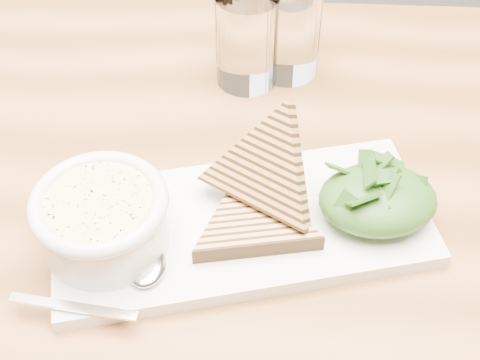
{
  "coord_description": "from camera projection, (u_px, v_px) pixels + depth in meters",
  "views": [
    {
      "loc": [
        0.1,
        -0.63,
        1.27
      ],
      "look_at": [
        0.13,
        -0.2,
        0.82
      ],
      "focal_mm": 50.0,
      "sensor_mm": 36.0,
      "label": 1
    }
  ],
  "objects": [
    {
      "name": "bowl_rim",
      "position": [
        98.0,
        202.0,
        0.58
      ],
      "size": [
        0.12,
        0.12,
        0.01
      ],
      "primitive_type": "torus",
      "color": "white",
      "rests_on": "soup_bowl"
    },
    {
      "name": "sandwich_flat",
      "position": [
        253.0,
        222.0,
        0.62
      ],
      "size": [
        0.15,
        0.15,
        0.02
      ],
      "primitive_type": null,
      "rotation": [
        0.0,
        0.0,
        0.06
      ],
      "color": "tan",
      "rests_on": "platter"
    },
    {
      "name": "table_top",
      "position": [
        318.0,
        261.0,
        0.64
      ],
      "size": [
        1.39,
        1.03,
        0.04
      ],
      "primitive_type": "cube",
      "rotation": [
        0.0,
        0.0,
        -0.13
      ],
      "color": "#A06234",
      "rests_on": "ground"
    },
    {
      "name": "glass_far",
      "position": [
        289.0,
        29.0,
        0.78
      ],
      "size": [
        0.07,
        0.07,
        0.11
      ],
      "primitive_type": "cylinder",
      "color": "white",
      "rests_on": "table_top"
    },
    {
      "name": "glass_near",
      "position": [
        247.0,
        40.0,
        0.77
      ],
      "size": [
        0.07,
        0.07,
        0.11
      ],
      "primitive_type": "cylinder",
      "color": "white",
      "rests_on": "table_top"
    },
    {
      "name": "arugula_pile",
      "position": [
        379.0,
        195.0,
        0.62
      ],
      "size": [
        0.11,
        0.1,
        0.05
      ],
      "primitive_type": null,
      "color": "#30581A",
      "rests_on": "platter"
    },
    {
      "name": "spoon_bowl",
      "position": [
        148.0,
        267.0,
        0.59
      ],
      "size": [
        0.04,
        0.05,
        0.01
      ],
      "primitive_type": "ellipsoid",
      "rotation": [
        0.0,
        0.0,
        -0.25
      ],
      "color": "silver",
      "rests_on": "platter"
    },
    {
      "name": "spoon_handle",
      "position": [
        73.0,
        307.0,
        0.56
      ],
      "size": [
        0.11,
        0.04,
        0.0
      ],
      "primitive_type": "cube",
      "rotation": [
        0.0,
        0.0,
        -0.25
      ],
      "color": "silver",
      "rests_on": "platter"
    },
    {
      "name": "salad_base",
      "position": [
        378.0,
        200.0,
        0.62
      ],
      "size": [
        0.11,
        0.09,
        0.04
      ],
      "primitive_type": "ellipsoid",
      "color": "#1C4918",
      "rests_on": "platter"
    },
    {
      "name": "soup_bowl",
      "position": [
        104.0,
        224.0,
        0.6
      ],
      "size": [
        0.12,
        0.12,
        0.05
      ],
      "primitive_type": "cylinder",
      "color": "white",
      "rests_on": "platter"
    },
    {
      "name": "sandwich_lean",
      "position": [
        265.0,
        170.0,
        0.61
      ],
      "size": [
        0.2,
        0.2,
        0.16
      ],
      "primitive_type": null,
      "rotation": [
        0.96,
        0.0,
        -0.68
      ],
      "color": "tan",
      "rests_on": "sandwich_flat"
    },
    {
      "name": "soup",
      "position": [
        99.0,
        204.0,
        0.58
      ],
      "size": [
        0.1,
        0.1,
        0.01
      ],
      "primitive_type": "cylinder",
      "color": "#F5DE93",
      "rests_on": "soup_bowl"
    },
    {
      "name": "platter",
      "position": [
        242.0,
        225.0,
        0.64
      ],
      "size": [
        0.37,
        0.2,
        0.02
      ],
      "primitive_type": "cube",
      "rotation": [
        0.0,
        0.0,
        0.12
      ],
      "color": "white",
      "rests_on": "table_top"
    }
  ]
}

